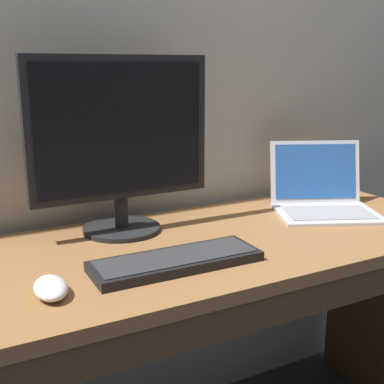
{
  "coord_description": "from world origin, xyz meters",
  "views": [
    {
      "loc": [
        -0.68,
        -1.12,
        1.22
      ],
      "look_at": [
        -0.09,
        0.0,
        0.9
      ],
      "focal_mm": 47.0,
      "sensor_mm": 36.0,
      "label": 1
    }
  ],
  "objects_px": {
    "wired_keyboard": "(176,261)",
    "computer_mouse": "(51,288)",
    "external_monitor": "(120,139)",
    "laptop_silver": "(322,197)"
  },
  "relations": [
    {
      "from": "laptop_silver",
      "to": "external_monitor",
      "type": "bearing_deg",
      "value": 171.7
    },
    {
      "from": "laptop_silver",
      "to": "computer_mouse",
      "type": "distance_m",
      "value": 0.95
    },
    {
      "from": "external_monitor",
      "to": "computer_mouse",
      "type": "distance_m",
      "value": 0.48
    },
    {
      "from": "laptop_silver",
      "to": "computer_mouse",
      "type": "relative_size",
      "value": 3.45
    },
    {
      "from": "external_monitor",
      "to": "wired_keyboard",
      "type": "relative_size",
      "value": 1.24
    },
    {
      "from": "wired_keyboard",
      "to": "external_monitor",
      "type": "bearing_deg",
      "value": 94.54
    },
    {
      "from": "wired_keyboard",
      "to": "computer_mouse",
      "type": "relative_size",
      "value": 3.53
    },
    {
      "from": "external_monitor",
      "to": "wired_keyboard",
      "type": "height_order",
      "value": "external_monitor"
    },
    {
      "from": "wired_keyboard",
      "to": "computer_mouse",
      "type": "distance_m",
      "value": 0.3
    },
    {
      "from": "wired_keyboard",
      "to": "laptop_silver",
      "type": "bearing_deg",
      "value": 17.35
    }
  ]
}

